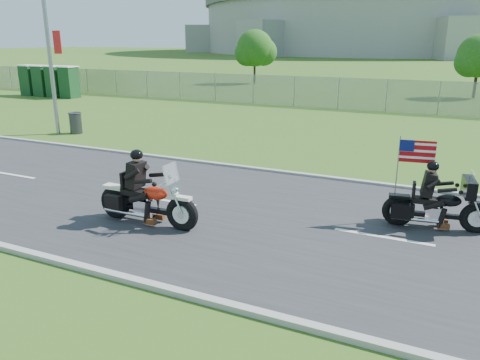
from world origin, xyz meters
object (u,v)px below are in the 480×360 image
at_px(streetlight, 49,9).
at_px(trash_can, 76,123).
at_px(porta_toilet_a, 69,83).
at_px(porta_toilet_c, 42,81).
at_px(motorcycle_follow, 437,207).
at_px(porta_toilet_d, 30,81).
at_px(porta_toilet_b, 56,82).
at_px(motorcycle_lead, 146,201).

xyz_separation_m(streetlight, trash_can, (0.69, 0.23, -5.15)).
relative_size(porta_toilet_a, porta_toilet_c, 1.00).
height_order(porta_toilet_c, motorcycle_follow, porta_toilet_c).
xyz_separation_m(porta_toilet_c, porta_toilet_d, (-1.40, 0.00, 0.00)).
height_order(porta_toilet_b, porta_toilet_d, same).
bearing_deg(motorcycle_lead, porta_toilet_a, 137.35).
height_order(porta_toilet_b, motorcycle_follow, porta_toilet_b).
xyz_separation_m(motorcycle_lead, trash_can, (-9.94, 8.01, -0.10)).
relative_size(porta_toilet_b, motorcycle_follow, 0.93).
height_order(motorcycle_lead, motorcycle_follow, motorcycle_follow).
relative_size(porta_toilet_a, porta_toilet_b, 1.00).
relative_size(motorcycle_lead, motorcycle_follow, 1.12).
relative_size(porta_toilet_b, porta_toilet_c, 1.00).
height_order(porta_toilet_c, motorcycle_lead, porta_toilet_c).
distance_m(porta_toilet_c, trash_can, 17.15).
bearing_deg(porta_toilet_b, porta_toilet_a, 0.00).
distance_m(porta_toilet_b, motorcycle_follow, 32.57).
xyz_separation_m(porta_toilet_a, porta_toilet_c, (-2.80, 0.00, 0.00)).
bearing_deg(trash_can, porta_toilet_a, 135.42).
height_order(porta_toilet_c, porta_toilet_d, same).
height_order(porta_toilet_a, porta_toilet_d, same).
bearing_deg(trash_can, porta_toilet_b, 138.92).
relative_size(streetlight, porta_toilet_a, 4.35).
relative_size(streetlight, porta_toilet_c, 4.35).
bearing_deg(porta_toilet_d, streetlight, -37.17).
bearing_deg(porta_toilet_c, trash_can, -38.00).
relative_size(porta_toilet_b, motorcycle_lead, 0.83).
bearing_deg(porta_toilet_b, porta_toilet_d, 180.00).
distance_m(streetlight, porta_toilet_c, 17.34).
height_order(motorcycle_lead, trash_can, motorcycle_lead).
relative_size(porta_toilet_a, motorcycle_follow, 0.93).
height_order(porta_toilet_b, motorcycle_lead, porta_toilet_b).
height_order(porta_toilet_a, motorcycle_lead, porta_toilet_a).
bearing_deg(motorcycle_lead, trash_can, 140.44).
bearing_deg(motorcycle_follow, porta_toilet_a, 140.57).
bearing_deg(porta_toilet_c, porta_toilet_a, 0.00).
height_order(streetlight, porta_toilet_a, streetlight).
distance_m(porta_toilet_a, porta_toilet_c, 2.80).
relative_size(porta_toilet_c, porta_toilet_d, 1.00).
distance_m(porta_toilet_c, porta_toilet_d, 1.40).
xyz_separation_m(porta_toilet_a, trash_can, (10.70, -10.55, -0.66)).
xyz_separation_m(porta_toilet_d, trash_can, (14.90, -10.55, -0.66)).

